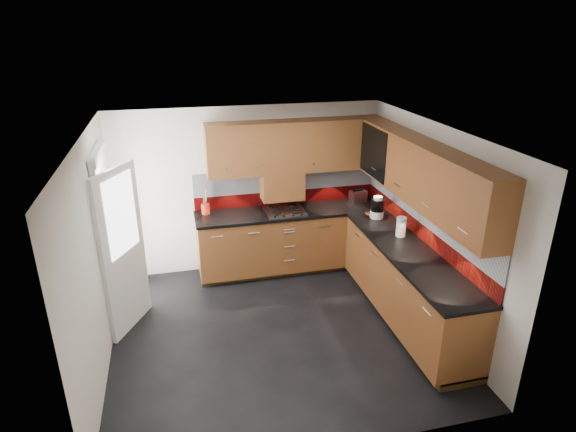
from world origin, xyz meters
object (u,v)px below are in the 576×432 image
object	(u,v)px
utensil_pot	(206,207)
food_processor	(377,208)
gas_hob	(285,211)
toaster	(358,196)

from	to	relation	value
utensil_pot	food_processor	bearing A→B (deg)	-17.26
food_processor	utensil_pot	bearing A→B (deg)	162.74
gas_hob	toaster	bearing A→B (deg)	6.80
utensil_pot	food_processor	size ratio (longest dim) A/B	1.35
toaster	food_processor	world-z (taller)	food_processor
toaster	food_processor	distance (m)	0.66
gas_hob	food_processor	bearing A→B (deg)	-23.87
food_processor	gas_hob	bearing A→B (deg)	156.13
gas_hob	toaster	size ratio (longest dim) A/B	2.06
toaster	gas_hob	bearing A→B (deg)	-173.20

